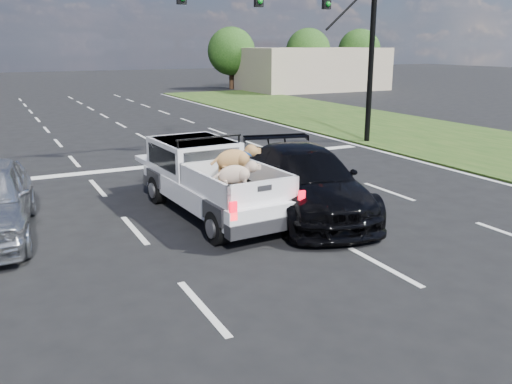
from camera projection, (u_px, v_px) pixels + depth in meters
ground at (301, 285)px, 9.01m from camera, size 160.00×160.00×0.00m
road_markings at (174, 192)px, 14.66m from camera, size 17.75×60.00×0.01m
traffic_signal at (321, 21)px, 19.94m from camera, size 9.11×0.31×7.00m
building_right at (313, 69)px, 47.39m from camera, size 12.00×7.00×3.60m
tree_far_d at (231, 51)px, 47.82m from camera, size 4.20×4.20×5.40m
tree_far_e at (308, 51)px, 51.32m from camera, size 4.20×4.20×5.40m
tree_far_f at (359, 51)px, 53.94m from camera, size 4.20×4.20×5.40m
pickup_truck at (211, 178)px, 12.65m from camera, size 2.08×4.98×1.83m
black_coupe at (305, 181)px, 12.73m from camera, size 3.26×5.62×1.53m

